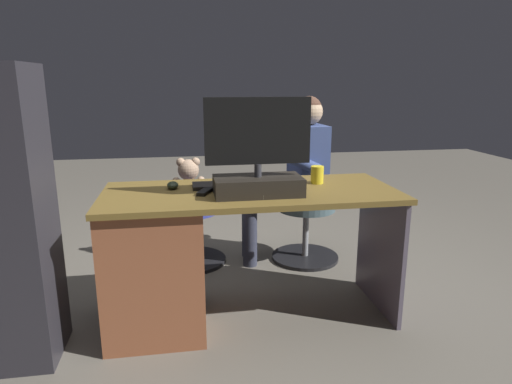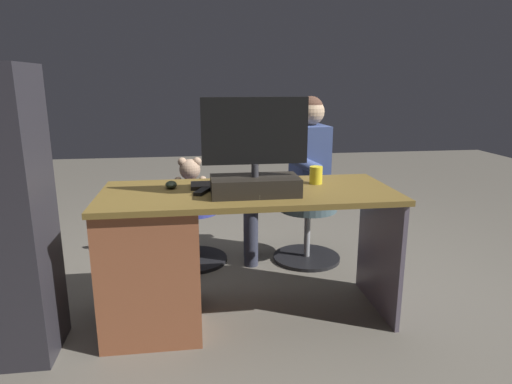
# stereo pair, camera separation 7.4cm
# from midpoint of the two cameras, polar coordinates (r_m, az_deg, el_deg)

# --- Properties ---
(ground_plane) EXTENTS (10.00, 10.00, 0.00)m
(ground_plane) POSITION_cam_midpoint_polar(r_m,az_deg,el_deg) (2.97, -2.65, -11.36)
(ground_plane) COLOR #655F55
(desk) EXTENTS (1.52, 0.64, 0.72)m
(desk) POSITION_cam_midpoint_polar(r_m,az_deg,el_deg) (2.41, -11.01, -7.82)
(desk) COLOR brown
(desk) RESTS_ON ground_plane
(monitor) EXTENTS (0.52, 0.23, 0.48)m
(monitor) POSITION_cam_midpoint_polar(r_m,az_deg,el_deg) (2.21, -0.72, 3.14)
(monitor) COLOR black
(monitor) RESTS_ON desk
(keyboard) EXTENTS (0.42, 0.14, 0.02)m
(keyboard) POSITION_cam_midpoint_polar(r_m,az_deg,el_deg) (2.41, -3.97, 0.92)
(keyboard) COLOR black
(keyboard) RESTS_ON desk
(computer_mouse) EXTENTS (0.06, 0.10, 0.04)m
(computer_mouse) POSITION_cam_midpoint_polar(r_m,az_deg,el_deg) (2.41, -11.44, 0.86)
(computer_mouse) COLOR #252F1F
(computer_mouse) RESTS_ON desk
(cup) EXTENTS (0.07, 0.07, 0.10)m
(cup) POSITION_cam_midpoint_polar(r_m,az_deg,el_deg) (2.49, 6.96, 2.19)
(cup) COLOR yellow
(cup) RESTS_ON desk
(tv_remote) EXTENTS (0.10, 0.16, 0.02)m
(tv_remote) POSITION_cam_midpoint_polar(r_m,az_deg,el_deg) (2.29, -7.38, 0.10)
(tv_remote) COLOR black
(tv_remote) RESTS_ON desk
(notebook_binder) EXTENTS (0.30, 0.35, 0.02)m
(notebook_binder) POSITION_cam_midpoint_polar(r_m,az_deg,el_deg) (2.31, 0.73, 0.42)
(notebook_binder) COLOR beige
(notebook_binder) RESTS_ON desk
(office_chair_teddy) EXTENTS (0.49, 0.49, 0.44)m
(office_chair_teddy) POSITION_cam_midpoint_polar(r_m,az_deg,el_deg) (3.22, -8.99, -4.63)
(office_chair_teddy) COLOR black
(office_chair_teddy) RESTS_ON ground_plane
(teddy_bear) EXTENTS (0.23, 0.23, 0.33)m
(teddy_bear) POSITION_cam_midpoint_polar(r_m,az_deg,el_deg) (3.14, -9.23, 1.16)
(teddy_bear) COLOR tan
(teddy_bear) RESTS_ON office_chair_teddy
(visitor_chair) EXTENTS (0.49, 0.49, 0.44)m
(visitor_chair) POSITION_cam_midpoint_polar(r_m,az_deg,el_deg) (3.25, 5.72, -4.21)
(visitor_chair) COLOR black
(visitor_chair) RESTS_ON ground_plane
(person) EXTENTS (0.58, 0.51, 1.17)m
(person) POSITION_cam_midpoint_polar(r_m,az_deg,el_deg) (3.13, 4.28, 3.05)
(person) COLOR #3A4B80
(person) RESTS_ON ground_plane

